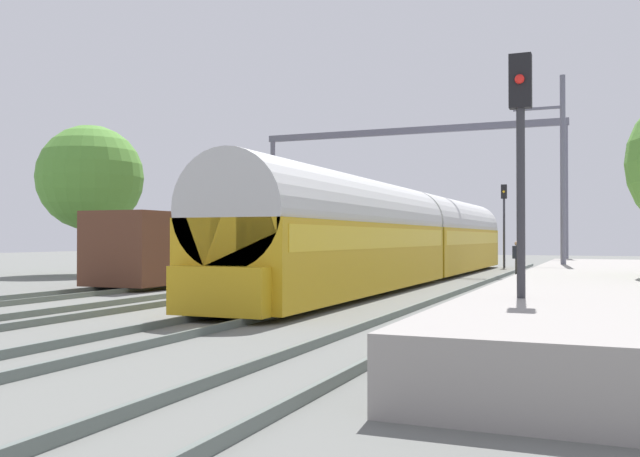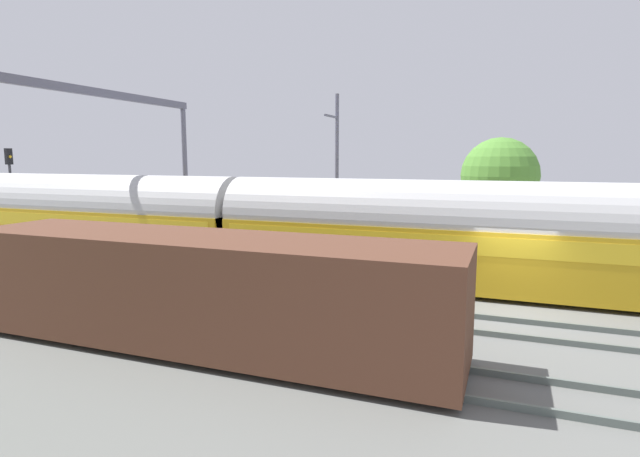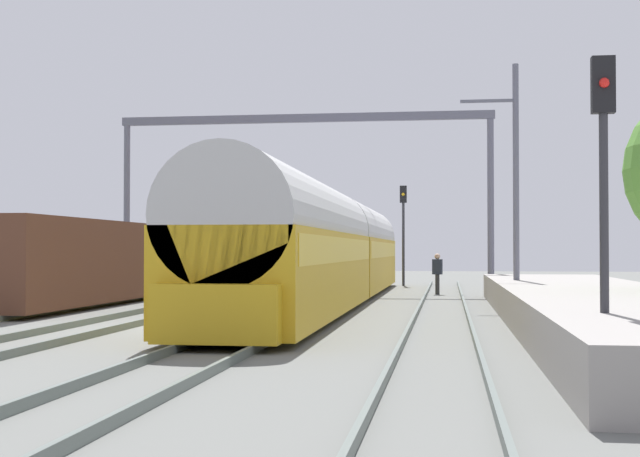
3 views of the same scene
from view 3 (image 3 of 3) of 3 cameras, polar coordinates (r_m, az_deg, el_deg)
The scene contains 12 objects.
ground at distance 22.78m, azimuth -8.08°, elevation -6.08°, with size 120.00×120.00×0.00m, color slate.
track_west at distance 23.41m, azimuth -12.88°, elevation -5.73°, with size 1.51×60.00×0.16m.
track_east at distance 22.30m, azimuth -3.03°, elevation -5.99°, with size 1.51×60.00×0.16m.
track_far_east at distance 21.90m, azimuth 7.51°, elevation -6.06°, with size 1.52×60.00×0.16m.
platform at distance 24.14m, azimuth 16.67°, elevation -4.70°, with size 4.40×28.00×0.90m.
passenger_train at distance 33.06m, azimuth 0.59°, elevation -1.19°, with size 2.93×32.85×3.82m.
freight_car at distance 31.69m, azimuth -15.00°, elevation -2.04°, with size 2.80×13.00×2.70m.
person_crossing at distance 39.04m, azimuth 7.31°, elevation -2.59°, with size 0.44×0.32×1.73m.
railway_signal_near at distance 15.11m, azimuth 17.23°, elevation 3.59°, with size 0.36×0.30×4.94m.
railway_signal_far at distance 48.49m, azimuth 5.21°, elevation 0.41°, with size 0.36×0.30×5.28m.
catenary_gantry at distance 40.36m, azimuth -1.02°, elevation 4.38°, with size 16.57×0.28×7.86m.
catenary_pole_east_mid at distance 30.72m, azimuth 12.00°, elevation 2.91°, with size 1.90×0.20×8.00m.
Camera 3 is at (6.26, -21.82, 1.89)m, focal length 51.45 mm.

